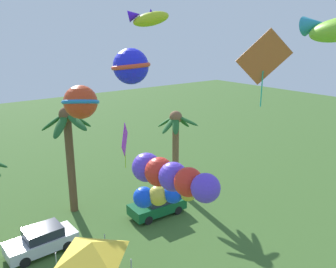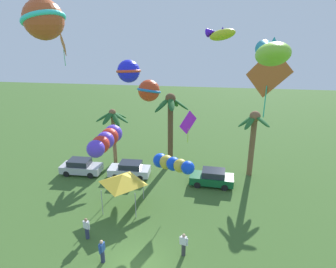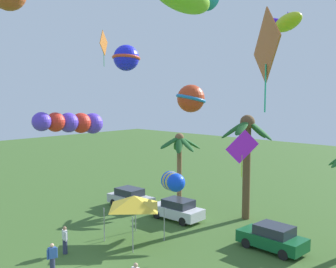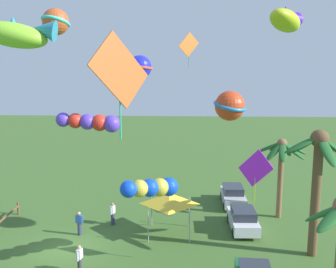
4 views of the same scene
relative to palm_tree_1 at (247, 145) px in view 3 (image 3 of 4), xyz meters
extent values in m
cylinder|color=brown|center=(0.00, 0.00, -1.89)|extent=(0.55, 0.55, 7.01)
ellipsoid|color=#1E5623|center=(0.89, 0.14, 1.10)|extent=(2.04, 0.93, 1.54)
ellipsoid|color=#1E5623|center=(0.24, 0.85, 1.07)|extent=(1.11, 2.03, 1.58)
ellipsoid|color=#1E5623|center=(-0.67, 0.62, 1.11)|extent=(1.88, 1.80, 1.51)
ellipsoid|color=#1E5623|center=(-0.68, -0.61, 1.11)|extent=(1.89, 1.79, 1.51)
ellipsoid|color=#1E5623|center=(0.21, -1.00, 1.31)|extent=(1.04, 2.24, 1.14)
sphere|color=brown|center=(0.00, 0.00, 1.62)|extent=(1.04, 1.04, 1.04)
cylinder|color=brown|center=(-5.85, -0.64, -2.64)|extent=(0.39, 0.39, 5.51)
ellipsoid|color=#1E5623|center=(-5.01, -0.77, -0.31)|extent=(1.88, 0.82, 1.25)
ellipsoid|color=#1E5623|center=(-5.33, 0.04, -0.29)|extent=(1.55, 1.79, 1.22)
ellipsoid|color=#1E5623|center=(-5.92, 0.24, -0.23)|extent=(0.72, 1.92, 1.10)
ellipsoid|color=#1E5623|center=(-6.46, -0.19, -0.42)|extent=(1.68, 1.45, 1.46)
ellipsoid|color=#1E5623|center=(-6.67, -0.86, -0.29)|extent=(1.91, 1.01, 1.22)
ellipsoid|color=#1E5623|center=(-6.05, -1.51, -0.21)|extent=(0.97, 1.97, 1.07)
ellipsoid|color=#1E5623|center=(-5.33, -1.27, -0.35)|extent=(1.54, 1.72, 1.34)
sphere|color=brown|center=(-5.85, -0.64, 0.12)|extent=(0.73, 0.73, 0.73)
cube|color=silver|center=(-3.50, -3.59, -4.79)|extent=(3.94, 1.80, 0.70)
cube|color=#282D38|center=(-3.35, -3.59, -4.16)|extent=(2.07, 1.55, 0.56)
cylinder|color=black|center=(-4.68, -4.40, -5.09)|extent=(0.60, 0.20, 0.60)
cylinder|color=black|center=(-4.72, -2.84, -5.09)|extent=(0.60, 0.20, 0.60)
cylinder|color=black|center=(-2.27, -4.34, -5.09)|extent=(0.60, 0.20, 0.60)
cylinder|color=black|center=(-2.31, -2.78, -5.09)|extent=(0.60, 0.20, 0.60)
cube|color=#145B2D|center=(4.34, -4.11, -4.79)|extent=(3.98, 1.90, 0.70)
cube|color=#282D38|center=(4.49, -4.12, -4.16)|extent=(2.10, 1.60, 0.56)
cylinder|color=black|center=(3.09, -4.83, -5.09)|extent=(0.61, 0.21, 0.60)
cylinder|color=black|center=(3.17, -3.26, -5.09)|extent=(0.61, 0.21, 0.60)
cylinder|color=black|center=(5.50, -4.95, -5.09)|extent=(0.61, 0.21, 0.60)
cylinder|color=black|center=(5.59, -3.39, -5.09)|extent=(0.61, 0.21, 0.60)
cube|color=#BCBCC1|center=(-8.31, -3.68, -4.79)|extent=(3.91, 1.73, 0.70)
cube|color=#282D38|center=(-8.46, -3.68, -4.16)|extent=(2.04, 1.51, 0.56)
cylinder|color=black|center=(-7.10, -2.89, -5.09)|extent=(0.60, 0.19, 0.60)
cylinder|color=black|center=(-7.09, -4.45, -5.09)|extent=(0.60, 0.19, 0.60)
cylinder|color=black|center=(-9.52, -2.91, -5.09)|extent=(0.60, 0.19, 0.60)
cylinder|color=black|center=(-9.51, -4.47, -5.09)|extent=(0.60, 0.19, 0.60)
cylinder|color=#2D3351|center=(-2.18, -14.45, -4.97)|extent=(0.26, 0.26, 0.84)
cube|color=#2D519E|center=(-2.18, -14.45, -4.28)|extent=(0.30, 0.42, 0.54)
sphere|color=tan|center=(-2.18, -14.45, -3.91)|extent=(0.21, 0.21, 0.21)
cylinder|color=#2D519E|center=(-2.13, -14.23, -4.33)|extent=(0.09, 0.09, 0.52)
cylinder|color=#2D519E|center=(-2.23, -14.68, -4.33)|extent=(0.09, 0.09, 0.52)
cylinder|color=#2D3351|center=(-3.97, -12.56, -4.97)|extent=(0.26, 0.26, 0.84)
cube|color=silver|center=(-3.97, -12.56, -4.28)|extent=(0.44, 0.34, 0.54)
sphere|color=#A37556|center=(-3.97, -12.56, -3.91)|extent=(0.21, 0.21, 0.21)
cylinder|color=silver|center=(-3.75, -12.64, -4.33)|extent=(0.09, 0.09, 0.52)
cylinder|color=silver|center=(-4.18, -12.49, -4.33)|extent=(0.09, 0.09, 0.52)
sphere|color=tan|center=(2.62, -13.19, -3.91)|extent=(0.21, 0.21, 0.21)
cylinder|color=#9E9EA3|center=(-3.88, -9.83, -4.34)|extent=(0.06, 0.06, 2.10)
cylinder|color=#9E9EA3|center=(-1.28, -9.83, -4.34)|extent=(0.06, 0.06, 2.10)
cylinder|color=#9E9EA3|center=(-3.88, -7.23, -4.34)|extent=(0.06, 0.06, 2.10)
cylinder|color=#9E9EA3|center=(-1.28, -7.23, -4.34)|extent=(0.06, 0.06, 2.10)
pyramid|color=yellow|center=(-2.58, -8.53, -2.92)|extent=(2.86, 2.86, 0.75)
sphere|color=red|center=(-1.10, -4.95, 3.33)|extent=(1.76, 1.76, 1.76)
torus|color=#2177BE|center=(-1.10, -4.95, 3.33)|extent=(2.68, 2.68, 0.64)
cube|color=#BF5D27|center=(7.08, -10.09, 5.57)|extent=(2.30, 1.98, 2.97)
cylinder|color=#2AB28C|center=(7.08, -10.09, 3.87)|extent=(0.06, 0.06, 1.94)
cube|color=#B821E0|center=(2.07, -3.88, 0.43)|extent=(1.38, 1.60, 2.08)
cylinder|color=#99CC1F|center=(2.07, -3.88, -0.76)|extent=(0.04, 0.04, 1.36)
sphere|color=#5839D9|center=(-1.83, -12.08, 2.10)|extent=(1.07, 1.07, 1.07)
sphere|color=red|center=(-1.80, -12.83, 2.16)|extent=(1.03, 1.03, 1.03)
sphere|color=#5839D9|center=(-1.78, -13.57, 2.23)|extent=(0.99, 0.99, 0.99)
sphere|color=red|center=(-1.75, -14.32, 2.29)|extent=(0.94, 0.94, 0.94)
sphere|color=#5839D9|center=(-1.73, -15.07, 2.35)|extent=(0.90, 0.90, 0.90)
ellipsoid|color=#B1CB1E|center=(4.55, -3.33, 7.61)|extent=(2.62, 2.22, 1.28)
cone|color=#4615D8|center=(3.69, -2.79, 7.82)|extent=(1.11, 1.06, 0.85)
cone|color=#4615D8|center=(4.55, -3.33, 7.98)|extent=(0.62, 0.62, 0.46)
sphere|color=#1E23F0|center=(-1.23, -10.23, 5.55)|extent=(1.39, 1.39, 1.39)
torus|color=#E3462B|center=(-1.23, -10.23, 5.55)|extent=(1.98, 1.98, 0.35)
cube|color=#B75B15|center=(-6.82, -7.33, 7.06)|extent=(1.04, 1.47, 1.76)
cylinder|color=green|center=(-6.82, -7.33, 6.05)|extent=(0.04, 0.04, 1.16)
sphere|color=blue|center=(0.39, -8.47, -1.18)|extent=(1.08, 1.08, 1.08)
sphere|color=gold|center=(0.93, -8.97, -1.05)|extent=(1.04, 1.04, 1.04)
sphere|color=blue|center=(1.48, -9.47, -0.91)|extent=(0.99, 0.99, 0.99)
sphere|color=gold|center=(2.03, -9.98, -0.77)|extent=(0.95, 0.95, 0.95)
sphere|color=blue|center=(2.58, -10.48, -0.63)|extent=(0.91, 0.91, 0.91)
camera|label=1|loc=(-8.47, -22.00, 6.80)|focal=37.59mm
camera|label=2|loc=(3.70, -27.62, 7.86)|focal=30.73mm
camera|label=3|loc=(15.51, -24.95, 3.70)|focal=43.67mm
camera|label=4|loc=(22.52, -7.59, 5.93)|focal=43.09mm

